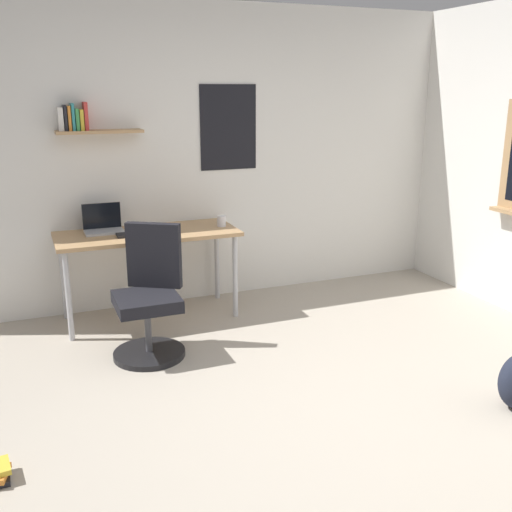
{
  "coord_description": "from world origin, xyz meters",
  "views": [
    {
      "loc": [
        -1.47,
        -2.66,
        1.88
      ],
      "look_at": [
        -0.12,
        0.72,
        0.85
      ],
      "focal_mm": 41.55,
      "sensor_mm": 36.0,
      "label": 1
    }
  ],
  "objects_px": {
    "desk": "(148,241)",
    "coffee_mug": "(222,221)",
    "office_chair": "(150,301)",
    "computer_mouse": "(174,230)",
    "laptop": "(103,225)",
    "keyboard": "(140,234)"
  },
  "relations": [
    {
      "from": "desk",
      "to": "office_chair",
      "type": "xyz_separation_m",
      "value": [
        -0.15,
        -0.7,
        -0.26
      ]
    },
    {
      "from": "desk",
      "to": "laptop",
      "type": "relative_size",
      "value": 4.75
    },
    {
      "from": "office_chair",
      "to": "computer_mouse",
      "type": "bearing_deg",
      "value": 60.68
    },
    {
      "from": "desk",
      "to": "computer_mouse",
      "type": "height_order",
      "value": "computer_mouse"
    },
    {
      "from": "office_chair",
      "to": "computer_mouse",
      "type": "distance_m",
      "value": 0.8
    },
    {
      "from": "keyboard",
      "to": "coffee_mug",
      "type": "relative_size",
      "value": 4.02
    },
    {
      "from": "office_chair",
      "to": "laptop",
      "type": "relative_size",
      "value": 3.06
    },
    {
      "from": "office_chair",
      "to": "laptop",
      "type": "distance_m",
      "value": 0.96
    },
    {
      "from": "office_chair",
      "to": "laptop",
      "type": "bearing_deg",
      "value": 102.28
    },
    {
      "from": "laptop",
      "to": "keyboard",
      "type": "bearing_deg",
      "value": -41.02
    },
    {
      "from": "desk",
      "to": "office_chair",
      "type": "height_order",
      "value": "office_chair"
    },
    {
      "from": "laptop",
      "to": "coffee_mug",
      "type": "distance_m",
      "value": 0.98
    },
    {
      "from": "desk",
      "to": "keyboard",
      "type": "height_order",
      "value": "keyboard"
    },
    {
      "from": "office_chair",
      "to": "coffee_mug",
      "type": "height_order",
      "value": "office_chair"
    },
    {
      "from": "office_chair",
      "to": "computer_mouse",
      "type": "relative_size",
      "value": 9.13
    },
    {
      "from": "computer_mouse",
      "to": "office_chair",
      "type": "bearing_deg",
      "value": -119.32
    },
    {
      "from": "desk",
      "to": "coffee_mug",
      "type": "bearing_deg",
      "value": -2.42
    },
    {
      "from": "computer_mouse",
      "to": "coffee_mug",
      "type": "distance_m",
      "value": 0.43
    },
    {
      "from": "desk",
      "to": "computer_mouse",
      "type": "distance_m",
      "value": 0.24
    },
    {
      "from": "computer_mouse",
      "to": "laptop",
      "type": "bearing_deg",
      "value": 157.38
    },
    {
      "from": "desk",
      "to": "laptop",
      "type": "xyz_separation_m",
      "value": [
        -0.33,
        0.15,
        0.13
      ]
    },
    {
      "from": "laptop",
      "to": "keyboard",
      "type": "relative_size",
      "value": 0.84
    }
  ]
}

